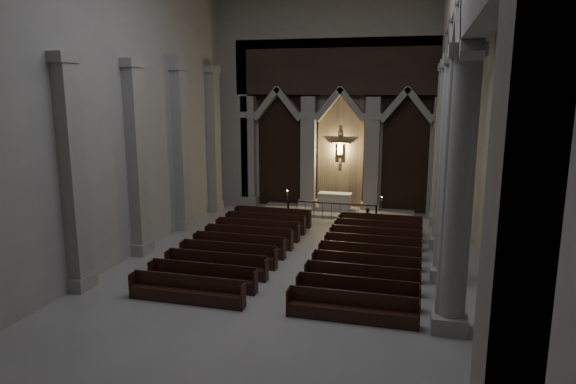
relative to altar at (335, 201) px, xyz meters
The scene contains 11 objects.
room 12.92m from the altar, 89.41° to the right, with size 24.00×24.10×12.00m.
sanctuary_wall 6.03m from the altar, 80.44° to the left, with size 14.00×0.77×12.00m.
right_arcade 13.21m from the altar, 59.55° to the right, with size 1.00×24.00×12.00m.
left_pilasters 10.45m from the altar, 131.99° to the right, with size 0.60×13.00×8.03m.
sanctuary_step 0.62m from the altar, 67.97° to the right, with size 8.50×2.60×0.15m, color #9F9D95.
altar is the anchor object (origin of this frame).
altar_rail 1.79m from the altar, 86.43° to the right, with size 4.80×0.09×0.94m.
candle_stand_left 2.82m from the altar, 147.56° to the right, with size 0.24×0.24×1.42m.
candle_stand_right 3.04m from the altar, 27.73° to the right, with size 0.22×0.22×1.31m.
pews 8.57m from the altar, 89.26° to the right, with size 9.38×10.33×0.89m.
worshipper 3.94m from the altar, 56.52° to the right, with size 0.40×0.26×1.09m, color black.
Camera 1 is at (4.50, -17.01, 6.92)m, focal length 32.00 mm.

